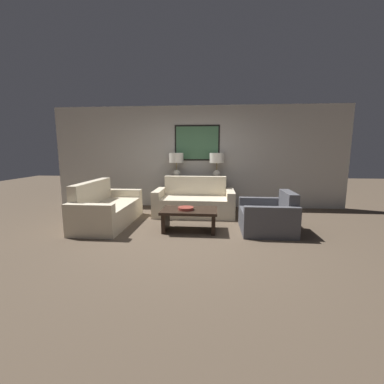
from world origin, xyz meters
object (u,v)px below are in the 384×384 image
(table_lamp_left, at_px, (176,161))
(couch_by_side, at_px, (107,210))
(table_lamp_right, at_px, (217,161))
(armchair_near_back_wall, at_px, (268,218))
(couch_by_back_wall, at_px, (194,202))
(decorative_bowl, at_px, (186,208))
(console_table, at_px, (196,193))
(coffee_table, at_px, (189,215))

(table_lamp_left, xyz_separation_m, couch_by_side, (-1.23, -1.60, -0.95))
(table_lamp_left, xyz_separation_m, table_lamp_right, (1.04, 0.00, 0.00))
(table_lamp_left, bearing_deg, armchair_near_back_wall, -42.22)
(couch_by_back_wall, height_order, couch_by_side, same)
(couch_by_side, bearing_deg, decorative_bowl, -11.69)
(couch_by_back_wall, bearing_deg, console_table, 90.00)
(couch_by_back_wall, xyz_separation_m, armchair_near_back_wall, (1.49, -1.13, -0.03))
(table_lamp_left, relative_size, decorative_bowl, 2.20)
(table_lamp_right, relative_size, coffee_table, 0.62)
(table_lamp_right, bearing_deg, console_table, 180.00)
(couch_by_back_wall, relative_size, coffee_table, 1.78)
(console_table, distance_m, table_lamp_right, 0.99)
(table_lamp_left, bearing_deg, decorative_bowl, -76.77)
(console_table, relative_size, couch_by_side, 0.82)
(console_table, height_order, table_lamp_left, table_lamp_left)
(couch_by_side, bearing_deg, coffee_table, -10.10)
(console_table, xyz_separation_m, couch_by_back_wall, (0.00, -0.68, -0.10))
(decorative_bowl, xyz_separation_m, armchair_near_back_wall, (1.55, 0.13, -0.17))
(console_table, bearing_deg, couch_by_side, -137.51)
(coffee_table, relative_size, decorative_bowl, 3.56)
(couch_by_side, xyz_separation_m, coffee_table, (1.75, -0.31, 0.00))
(console_table, distance_m, couch_by_back_wall, 0.69)
(coffee_table, bearing_deg, couch_by_back_wall, 90.08)
(table_lamp_left, bearing_deg, couch_by_back_wall, -52.87)
(couch_by_back_wall, distance_m, couch_by_side, 1.97)
(armchair_near_back_wall, bearing_deg, table_lamp_left, 137.78)
(decorative_bowl, bearing_deg, coffee_table, 31.09)
(couch_by_side, distance_m, decorative_bowl, 1.73)
(table_lamp_left, bearing_deg, coffee_table, -74.77)
(console_table, bearing_deg, table_lamp_left, 180.00)
(table_lamp_left, relative_size, table_lamp_right, 1.00)
(console_table, xyz_separation_m, decorative_bowl, (-0.06, -1.95, 0.04))
(table_lamp_left, relative_size, coffee_table, 0.62)
(couch_by_back_wall, relative_size, couch_by_side, 1.00)
(console_table, bearing_deg, couch_by_back_wall, -90.00)
(table_lamp_right, relative_size, couch_by_side, 0.35)
(console_table, height_order, decorative_bowl, console_table)
(couch_by_back_wall, height_order, armchair_near_back_wall, couch_by_back_wall)
(coffee_table, height_order, decorative_bowl, decorative_bowl)
(table_lamp_right, height_order, couch_by_back_wall, table_lamp_right)
(console_table, xyz_separation_m, coffee_table, (0.00, -1.91, -0.10))
(coffee_table, bearing_deg, decorative_bowl, -148.91)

